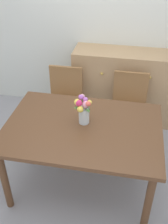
{
  "coord_description": "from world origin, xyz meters",
  "views": [
    {
      "loc": [
        0.39,
        -1.98,
        2.34
      ],
      "look_at": [
        -0.0,
        0.07,
        0.89
      ],
      "focal_mm": 43.37,
      "sensor_mm": 36.0,
      "label": 1
    }
  ],
  "objects_px": {
    "flower_vase": "(84,109)",
    "dresser": "(125,86)",
    "chair_right": "(129,104)",
    "chair_left": "(64,97)",
    "dining_table": "(83,134)"
  },
  "relations": [
    {
      "from": "dresser",
      "to": "flower_vase",
      "type": "distance_m",
      "value": 1.38
    },
    {
      "from": "dining_table",
      "to": "chair_left",
      "type": "distance_m",
      "value": 0.97
    },
    {
      "from": "chair_right",
      "to": "chair_left",
      "type": "bearing_deg",
      "value": 0.0
    },
    {
      "from": "chair_right",
      "to": "flower_vase",
      "type": "relative_size",
      "value": 3.15
    },
    {
      "from": "chair_left",
      "to": "dresser",
      "type": "distance_m",
      "value": 0.88
    },
    {
      "from": "dining_table",
      "to": "chair_left",
      "type": "height_order",
      "value": "chair_left"
    },
    {
      "from": "flower_vase",
      "to": "chair_right",
      "type": "bearing_deg",
      "value": 62.68
    },
    {
      "from": "chair_right",
      "to": "flower_vase",
      "type": "bearing_deg",
      "value": 62.68
    },
    {
      "from": "chair_right",
      "to": "flower_vase",
      "type": "distance_m",
      "value": 0.98
    },
    {
      "from": "chair_left",
      "to": "chair_right",
      "type": "height_order",
      "value": "same"
    },
    {
      "from": "chair_right",
      "to": "dresser",
      "type": "distance_m",
      "value": 0.48
    },
    {
      "from": "dresser",
      "to": "flower_vase",
      "type": "bearing_deg",
      "value": -104.84
    },
    {
      "from": "flower_vase",
      "to": "dresser",
      "type": "bearing_deg",
      "value": 75.16
    },
    {
      "from": "dining_table",
      "to": "chair_left",
      "type": "bearing_deg",
      "value": 115.35
    },
    {
      "from": "dining_table",
      "to": "chair_right",
      "type": "relative_size",
      "value": 1.66
    }
  ]
}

